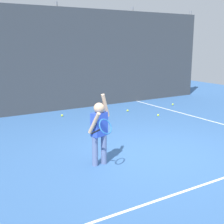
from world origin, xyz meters
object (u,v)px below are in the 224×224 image
at_px(tennis_ball_0, 128,111).
at_px(tennis_ball_1, 173,104).
at_px(tennis_ball_2, 62,115).
at_px(tennis_player, 100,128).
at_px(tennis_ball_4, 158,115).

xyz_separation_m(tennis_ball_0, tennis_ball_1, (2.02, -0.01, 0.00)).
relative_size(tennis_ball_0, tennis_ball_2, 1.00).
distance_m(tennis_ball_0, tennis_ball_2, 2.22).
distance_m(tennis_player, tennis_ball_4, 4.36).
relative_size(tennis_ball_2, tennis_ball_4, 1.00).
bearing_deg(tennis_ball_2, tennis_ball_0, -12.83).
bearing_deg(tennis_ball_4, tennis_ball_0, 112.53).
bearing_deg(tennis_ball_2, tennis_ball_1, -6.90).
bearing_deg(tennis_ball_0, tennis_ball_4, -67.47).
bearing_deg(tennis_ball_4, tennis_player, -144.84).
height_order(tennis_ball_2, tennis_ball_4, same).
bearing_deg(tennis_ball_0, tennis_ball_1, -0.38).
relative_size(tennis_ball_0, tennis_ball_4, 1.00).
height_order(tennis_ball_0, tennis_ball_2, same).
height_order(tennis_player, tennis_ball_1, tennis_player).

